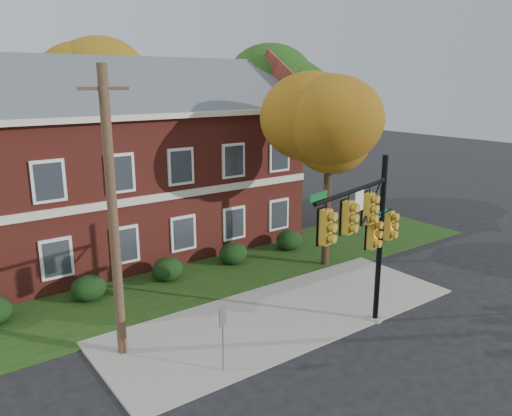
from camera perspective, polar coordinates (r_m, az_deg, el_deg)
ground at (r=18.65m, az=5.25°, el=-13.23°), size 120.00×120.00×0.00m
sidewalk at (r=19.31m, az=3.25°, el=-12.05°), size 14.00×5.00×0.08m
grass_strip at (r=23.04m, az=-4.74°, el=-7.60°), size 30.00×6.00×0.04m
apartment_building at (r=26.13m, az=-15.67°, el=5.85°), size 18.80×8.80×9.74m
hedge_left at (r=21.38m, az=-18.59°, el=-8.68°), size 1.40×1.26×1.05m
hedge_center at (r=22.55m, az=-10.07°, el=-6.91°), size 1.40×1.26×1.05m
hedge_right at (r=24.17m, az=-2.60°, el=-5.21°), size 1.40×1.26×1.05m
hedge_far_right at (r=26.16m, az=3.80°, el=-3.68°), size 1.40×1.26×1.05m
tree_near_right at (r=23.02m, az=9.08°, el=9.33°), size 4.50×4.25×8.58m
tree_right_rear at (r=32.33m, az=2.91°, el=13.49°), size 6.30×5.95×10.62m
tree_far_rear at (r=33.72m, az=-18.86°, el=14.02°), size 6.84×6.46×11.52m
traffic_signal at (r=17.05m, az=12.55°, el=-2.28°), size 5.39×1.57×6.19m
utility_pole at (r=15.69m, az=-16.04°, el=-0.99°), size 1.40×0.43×9.12m
sign_post at (r=15.28m, az=-3.82°, el=-13.54°), size 0.31×0.16×2.18m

